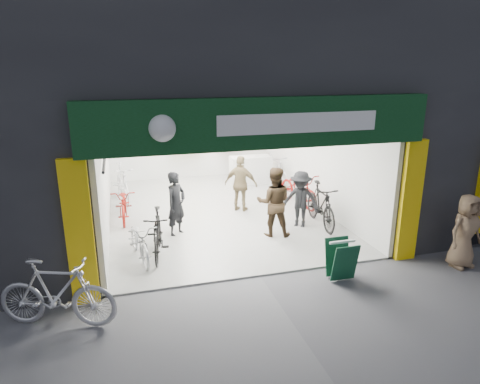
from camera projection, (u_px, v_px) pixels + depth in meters
name	position (u px, v px, depth m)	size (l,w,h in m)	color
ground	(260.00, 277.00, 8.47)	(60.00, 60.00, 0.00)	#56565B
building	(237.00, 54.00, 12.06)	(17.00, 10.27, 8.00)	#232326
bike_left_front	(140.00, 240.00, 9.11)	(0.58, 1.65, 0.87)	#ADAEB2
bike_left_midfront	(158.00, 234.00, 9.23)	(0.49, 1.73, 1.04)	black
bike_left_midback	(124.00, 204.00, 11.41)	(0.60, 1.73, 0.91)	maroon
bike_left_back	(122.00, 183.00, 12.95)	(0.54, 1.90, 1.14)	silver
bike_right_front	(321.00, 205.00, 10.95)	(0.54, 1.89, 1.14)	black
bike_right_mid	(299.00, 189.00, 12.61)	(0.67, 1.91, 1.00)	maroon
bike_right_back	(274.00, 170.00, 14.54)	(0.53, 1.89, 1.14)	#B4B4B9
parked_bike	(57.00, 293.00, 6.74)	(0.54, 1.92, 1.16)	silver
customer_a	(176.00, 204.00, 10.29)	(0.58, 0.38, 1.60)	black
customer_b	(274.00, 202.00, 10.23)	(0.84, 0.65, 1.73)	#3A2A1A
customer_c	(300.00, 200.00, 10.79)	(0.96, 0.55, 1.49)	black
customer_d	(241.00, 184.00, 11.96)	(0.95, 0.40, 1.62)	olive
pedestrian_near	(465.00, 231.00, 8.70)	(0.76, 0.50, 1.56)	#8B6E51
sandwich_board	(341.00, 259.00, 8.27)	(0.53, 0.52, 0.78)	#104027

